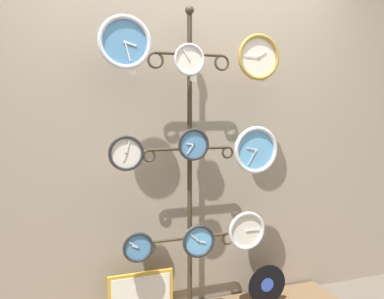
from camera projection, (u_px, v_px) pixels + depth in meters
name	position (u px, v px, depth m)	size (l,w,h in m)	color
shop_wall	(183.00, 118.00, 2.60)	(4.40, 0.04, 2.80)	gray
display_stand	(190.00, 221.00, 2.52)	(0.66, 0.35, 2.11)	#382D1E
clock_top_left	(125.00, 42.00, 2.17)	(0.31, 0.04, 0.31)	#4C84B2
clock_top_center	(189.00, 60.00, 2.29)	(0.20, 0.04, 0.20)	silver
clock_top_right	(258.00, 57.00, 2.46)	(0.30, 0.04, 0.30)	silver
clock_middle_left	(126.00, 153.00, 2.23)	(0.21, 0.04, 0.21)	silver
clock_middle_center	(193.00, 145.00, 2.39)	(0.21, 0.04, 0.21)	#4C84B2
clock_middle_right	(256.00, 150.00, 2.50)	(0.32, 0.04, 0.32)	#60A8DB
clock_bottom_left	(138.00, 247.00, 2.32)	(0.19, 0.04, 0.19)	#4C84B2
clock_bottom_center	(198.00, 241.00, 2.45)	(0.22, 0.04, 0.22)	#60A8DB
clock_bottom_right	(246.00, 231.00, 2.55)	(0.27, 0.04, 0.27)	silver
vinyl_record	(267.00, 285.00, 2.68)	(0.29, 0.01, 0.29)	black
picture_frame	(141.00, 297.00, 2.47)	(0.43, 0.02, 0.33)	gold
price_tag_upper	(133.00, 72.00, 2.20)	(0.04, 0.00, 0.03)	white
price_tag_mid	(193.00, 79.00, 2.31)	(0.04, 0.00, 0.03)	white
price_tag_lower	(264.00, 83.00, 2.49)	(0.04, 0.00, 0.03)	white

